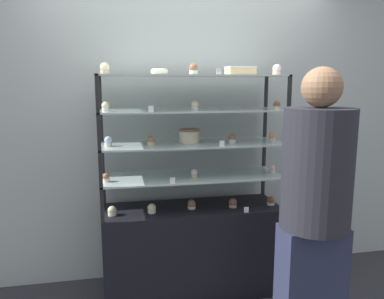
{
  "coord_description": "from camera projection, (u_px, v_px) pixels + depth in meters",
  "views": [
    {
      "loc": [
        -0.55,
        -2.77,
        1.66
      ],
      "look_at": [
        0.0,
        0.0,
        1.17
      ],
      "focal_mm": 35.0,
      "sensor_mm": 36.0,
      "label": 1
    }
  ],
  "objects": [
    {
      "name": "ground_plane",
      "position": [
        192.0,
        290.0,
        3.07
      ],
      "size": [
        20.0,
        20.0,
        0.0
      ],
      "primitive_type": "plane",
      "color": "#2D2D33"
    },
    {
      "name": "back_wall",
      "position": [
        183.0,
        127.0,
        3.21
      ],
      "size": [
        8.0,
        0.05,
        2.6
      ],
      "color": "#A8B2AD",
      "rests_on": "ground_plane"
    },
    {
      "name": "display_base",
      "position": [
        192.0,
        249.0,
        3.01
      ],
      "size": [
        1.38,
        0.46,
        0.71
      ],
      "color": "black",
      "rests_on": "ground_plane"
    },
    {
      "name": "display_riser_lower",
      "position": [
        192.0,
        177.0,
        2.9
      ],
      "size": [
        1.38,
        0.46,
        0.26
      ],
      "color": "black",
      "rests_on": "display_base"
    },
    {
      "name": "display_riser_middle",
      "position": [
        192.0,
        145.0,
        2.86
      ],
      "size": [
        1.38,
        0.46,
        0.26
      ],
      "color": "black",
      "rests_on": "display_riser_lower"
    },
    {
      "name": "display_riser_upper",
      "position": [
        192.0,
        111.0,
        2.82
      ],
      "size": [
        1.38,
        0.46,
        0.26
      ],
      "color": "black",
      "rests_on": "display_riser_middle"
    },
    {
      "name": "display_riser_top",
      "position": [
        192.0,
        77.0,
        2.77
      ],
      "size": [
        1.38,
        0.46,
        0.26
      ],
      "color": "black",
      "rests_on": "display_riser_upper"
    },
    {
      "name": "layer_cake_centerpiece",
      "position": [
        189.0,
        136.0,
        2.86
      ],
      "size": [
        0.16,
        0.16,
        0.11
      ],
      "color": "beige",
      "rests_on": "display_riser_middle"
    },
    {
      "name": "sheet_cake_frosted",
      "position": [
        240.0,
        71.0,
        2.8
      ],
      "size": [
        0.2,
        0.16,
        0.06
      ],
      "color": "#DBBC84",
      "rests_on": "display_riser_top"
    },
    {
      "name": "cupcake_0",
      "position": [
        112.0,
        211.0,
        2.75
      ],
      "size": [
        0.06,
        0.06,
        0.07
      ],
      "color": "white",
      "rests_on": "display_base"
    },
    {
      "name": "cupcake_1",
      "position": [
        152.0,
        209.0,
        2.8
      ],
      "size": [
        0.06,
        0.06,
        0.07
      ],
      "color": "white",
      "rests_on": "display_base"
    },
    {
      "name": "cupcake_2",
      "position": [
        192.0,
        205.0,
        2.9
      ],
      "size": [
        0.06,
        0.06,
        0.07
      ],
      "color": "beige",
      "rests_on": "display_base"
    },
    {
      "name": "cupcake_3",
      "position": [
        233.0,
        203.0,
        2.93
      ],
      "size": [
        0.06,
        0.06,
        0.07
      ],
      "color": "#CCB28C",
      "rests_on": "display_base"
    },
    {
      "name": "cupcake_4",
      "position": [
        271.0,
        201.0,
        2.99
      ],
      "size": [
        0.06,
        0.06,
        0.07
      ],
      "color": "white",
      "rests_on": "display_base"
    },
    {
      "name": "price_tag_0",
      "position": [
        246.0,
        210.0,
        2.81
      ],
      "size": [
        0.04,
        0.0,
        0.04
      ],
      "color": "white",
      "rests_on": "display_base"
    },
    {
      "name": "cupcake_5",
      "position": [
        106.0,
        178.0,
        2.71
      ],
      "size": [
        0.05,
        0.05,
        0.06
      ],
      "color": "beige",
      "rests_on": "display_riser_lower"
    },
    {
      "name": "cupcake_6",
      "position": [
        194.0,
        173.0,
        2.83
      ],
      "size": [
        0.05,
        0.05,
        0.06
      ],
      "color": "#CCB28C",
      "rests_on": "display_riser_lower"
    },
    {
      "name": "cupcake_7",
      "position": [
        272.0,
        169.0,
        2.98
      ],
      "size": [
        0.05,
        0.05,
        0.06
      ],
      "color": "beige",
      "rests_on": "display_riser_lower"
    },
    {
      "name": "price_tag_1",
      "position": [
        173.0,
        181.0,
        2.66
      ],
      "size": [
        0.04,
        0.0,
        0.04
      ],
      "color": "white",
      "rests_on": "display_riser_lower"
    },
    {
      "name": "cupcake_8",
      "position": [
        108.0,
        141.0,
        2.7
      ],
      "size": [
        0.06,
        0.06,
        0.07
      ],
      "color": "beige",
      "rests_on": "display_riser_middle"
    },
    {
      "name": "cupcake_9",
      "position": [
        151.0,
        141.0,
        2.72
      ],
      "size": [
        0.06,
        0.06,
        0.07
      ],
      "color": "#CCB28C",
      "rests_on": "display_riser_middle"
    },
    {
      "name": "cupcake_10",
      "position": [
        232.0,
        138.0,
        2.85
      ],
      "size": [
        0.06,
        0.06,
        0.07
      ],
      "color": "beige",
      "rests_on": "display_riser_middle"
    },
    {
      "name": "cupcake_11",
      "position": [
        272.0,
        137.0,
        2.94
      ],
      "size": [
        0.06,
        0.06,
        0.07
      ],
      "color": "beige",
      "rests_on": "display_riser_middle"
    },
    {
      "name": "price_tag_2",
      "position": [
        222.0,
        144.0,
        2.68
      ],
      "size": [
        0.04,
        0.0,
        0.04
      ],
      "color": "white",
      "rests_on": "display_riser_middle"
    },
    {
      "name": "cupcake_12",
      "position": [
        106.0,
        107.0,
        2.63
      ],
      "size": [
        0.06,
        0.06,
        0.07
      ],
      "color": "white",
      "rests_on": "display_riser_upper"
    },
    {
      "name": "cupcake_13",
      "position": [
        195.0,
        106.0,
        2.77
      ],
      "size": [
        0.06,
        0.06,
        0.07
      ],
      "color": "white",
      "rests_on": "display_riser_upper"
    },
    {
      "name": "cupcake_14",
      "position": [
        277.0,
        105.0,
        2.82
      ],
      "size": [
        0.06,
        0.06,
        0.07
      ],
      "color": "beige",
      "rests_on": "display_riser_upper"
    },
    {
      "name": "price_tag_3",
      "position": [
        151.0,
        109.0,
        2.54
      ],
      "size": [
        0.04,
        0.0,
        0.04
      ],
      "color": "white",
      "rests_on": "display_riser_upper"
    },
    {
      "name": "cupcake_15",
      "position": [
        105.0,
        69.0,
        2.57
      ],
      "size": [
        0.06,
        0.06,
        0.08
      ],
      "color": "#CCB28C",
      "rests_on": "display_riser_top"
    },
    {
      "name": "cupcake_16",
      "position": [
        193.0,
        69.0,
        2.67
      ],
      "size": [
        0.06,
        0.06,
        0.08
      ],
      "color": "beige",
      "rests_on": "display_riser_top"
    },
    {
      "name": "cupcake_17",
      "position": [
        277.0,
        70.0,
        2.76
      ],
      "size": [
        0.06,
        0.06,
        0.08
      ],
      "color": "#CCB28C",
      "rests_on": "display_riser_top"
    },
    {
      "name": "price_tag_4",
      "position": [
        219.0,
        71.0,
        2.59
      ],
      "size": [
        0.04,
        0.0,
        0.04
      ],
      "color": "white",
      "rests_on": "display_riser_top"
    },
    {
      "name": "donut_glazed",
      "position": [
        159.0,
        72.0,
        2.71
      ],
      "size": [
        0.13,
        0.13,
        0.04
      ],
      "color": "#EFE5CC",
      "rests_on": "display_riser_top"
    },
    {
      "name": "customer_figure",
      "position": [
        315.0,
        207.0,
        2.23
      ],
      "size": [
        0.41,
        0.41,
        1.76
      ],
      "color": "#282D47",
      "rests_on": "ground_plane"
    }
  ]
}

